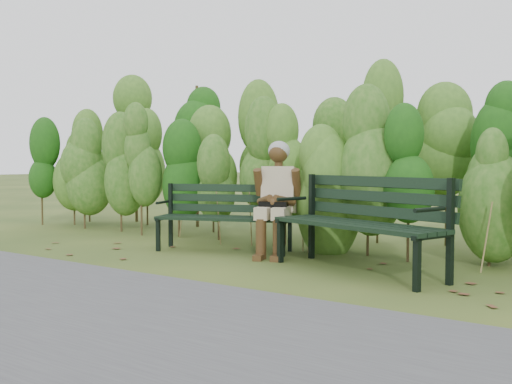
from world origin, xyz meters
The scene contains 7 objects.
ground centered at (0.00, 0.00, 0.00)m, with size 80.00×80.00×0.00m, color #31481C.
footpath centered at (0.00, -2.20, 0.01)m, with size 60.00×2.50×0.01m, color #474749.
hedge_band centered at (0.00, 1.86, 1.26)m, with size 11.04×1.67×2.42m.
leaf_litter centered at (0.30, 0.08, 0.00)m, with size 5.34×2.11×0.01m.
bench_left centered at (-0.72, 0.74, 0.47)m, with size 1.69×1.05×0.81m.
bench_right centered at (1.25, 0.42, 0.55)m, with size 1.98×1.16×0.94m.
seated_woman centered at (-0.04, 0.81, 0.73)m, with size 0.63×0.87×1.32m.
Camera 1 is at (3.75, -4.96, 1.09)m, focal length 42.00 mm.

